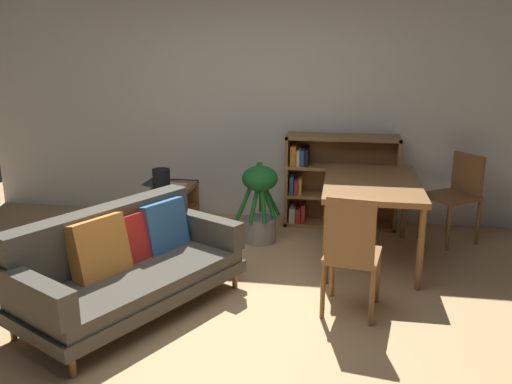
# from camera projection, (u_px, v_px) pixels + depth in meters

# --- Properties ---
(ground_plane) EXTENTS (8.16, 8.16, 0.00)m
(ground_plane) POSITION_uv_depth(u_px,v_px,m) (214.00, 328.00, 3.88)
(ground_plane) COLOR tan
(back_wall_panel) EXTENTS (6.80, 0.10, 2.70)m
(back_wall_panel) POSITION_uv_depth(u_px,v_px,m) (267.00, 101.00, 6.09)
(back_wall_panel) COLOR silver
(back_wall_panel) RESTS_ON ground_plane
(fabric_couch) EXTENTS (1.53, 1.90, 0.77)m
(fabric_couch) POSITION_uv_depth(u_px,v_px,m) (125.00, 262.00, 4.10)
(fabric_couch) COLOR olive
(fabric_couch) RESTS_ON ground_plane
(media_console) EXTENTS (0.40, 1.01, 0.52)m
(media_console) POSITION_uv_depth(u_px,v_px,m) (168.00, 215.00, 5.59)
(media_console) COLOR brown
(media_console) RESTS_ON ground_plane
(open_laptop) EXTENTS (0.41, 0.30, 0.06)m
(open_laptop) POSITION_uv_depth(u_px,v_px,m) (167.00, 186.00, 5.66)
(open_laptop) COLOR silver
(open_laptop) RESTS_ON media_console
(desk_speaker) EXTENTS (0.17, 0.17, 0.28)m
(desk_speaker) POSITION_uv_depth(u_px,v_px,m) (162.00, 183.00, 5.28)
(desk_speaker) COLOR black
(desk_speaker) RESTS_ON media_console
(potted_floor_plant) EXTENTS (0.45, 0.45, 0.85)m
(potted_floor_plant) POSITION_uv_depth(u_px,v_px,m) (260.00, 201.00, 5.47)
(potted_floor_plant) COLOR #9E9389
(potted_floor_plant) RESTS_ON ground_plane
(dining_table) EXTENTS (0.87, 1.37, 0.76)m
(dining_table) POSITION_uv_depth(u_px,v_px,m) (372.00, 188.00, 4.97)
(dining_table) COLOR brown
(dining_table) RESTS_ON ground_plane
(dining_chair_near) EXTENTS (0.46, 0.48, 0.95)m
(dining_chair_near) POSITION_uv_depth(u_px,v_px,m) (351.00, 250.00, 3.94)
(dining_chair_near) COLOR brown
(dining_chair_near) RESTS_ON ground_plane
(dining_chair_far) EXTENTS (0.60, 0.60, 0.90)m
(dining_chair_far) POSITION_uv_depth(u_px,v_px,m) (457.00, 192.00, 5.48)
(dining_chair_far) COLOR brown
(dining_chair_far) RESTS_ON ground_plane
(bookshelf) EXTENTS (1.22, 0.36, 1.02)m
(bookshelf) POSITION_uv_depth(u_px,v_px,m) (335.00, 180.00, 6.01)
(bookshelf) COLOR olive
(bookshelf) RESTS_ON ground_plane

